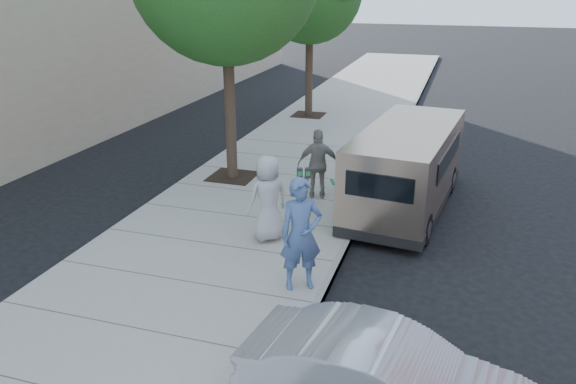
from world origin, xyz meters
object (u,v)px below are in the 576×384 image
(van, at_px, (407,166))
(person_officer, at_px, (301,234))
(person_green_shirt, at_px, (347,186))
(person_striped_polo, at_px, (318,164))
(parking_meter, at_px, (304,185))
(person_gray_shirt, at_px, (268,198))
(sedan, at_px, (387,384))

(van, xyz_separation_m, person_officer, (-1.26, -4.47, 0.09))
(person_green_shirt, relative_size, person_striped_polo, 0.95)
(parking_meter, bearing_deg, person_striped_polo, 73.45)
(parking_meter, height_order, van, van)
(parking_meter, relative_size, person_gray_shirt, 0.77)
(parking_meter, distance_m, person_green_shirt, 1.06)
(person_green_shirt, bearing_deg, person_gray_shirt, 47.76)
(van, xyz_separation_m, person_striped_polo, (-2.04, -0.31, -0.05))
(van, distance_m, person_striped_polo, 2.07)
(parking_meter, xyz_separation_m, person_green_shirt, (0.77, 0.72, -0.18))
(van, bearing_deg, person_gray_shirt, -123.95)
(person_gray_shirt, bearing_deg, person_striped_polo, -145.18)
(person_gray_shirt, bearing_deg, van, -177.12)
(van, relative_size, person_gray_shirt, 3.11)
(parking_meter, bearing_deg, person_officer, -96.74)
(van, bearing_deg, person_striped_polo, -164.93)
(parking_meter, relative_size, person_green_shirt, 0.84)
(van, xyz_separation_m, person_gray_shirt, (-2.42, -2.85, -0.01))
(person_officer, height_order, person_gray_shirt, person_officer)
(sedan, relative_size, person_gray_shirt, 2.06)
(person_officer, xyz_separation_m, person_green_shirt, (0.15, 3.01, -0.18))
(sedan, distance_m, person_gray_shirt, 5.19)
(van, height_order, person_striped_polo, van)
(parking_meter, bearing_deg, person_green_shirt, 21.40)
(sedan, xyz_separation_m, person_striped_polo, (-2.61, 6.76, 0.40))
(person_green_shirt, bearing_deg, person_striped_polo, -49.81)
(parking_meter, bearing_deg, sedan, -85.13)
(parking_meter, bearing_deg, person_gray_shirt, -150.62)
(parking_meter, xyz_separation_m, person_gray_shirt, (-0.54, -0.67, -0.10))
(person_officer, distance_m, person_gray_shirt, 2.00)
(sedan, distance_m, person_officer, 3.23)
(parking_meter, height_order, person_officer, person_officer)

